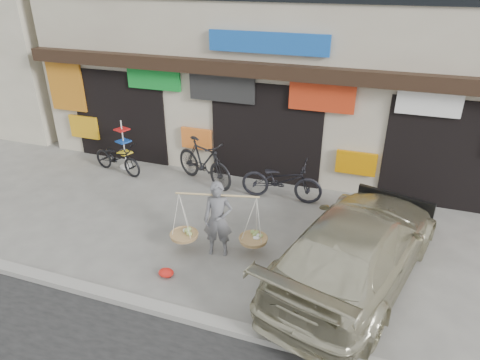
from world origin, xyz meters
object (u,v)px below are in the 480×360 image
(suv, at_px, (357,246))
(display_rack, at_px, (124,149))
(bike_2, at_px, (282,180))
(street_vendor, at_px, (218,222))
(bike_1, at_px, (204,162))
(bike_0, at_px, (117,158))

(suv, bearing_deg, display_rack, -7.44)
(bike_2, xyz_separation_m, suv, (2.07, -2.54, 0.18))
(street_vendor, distance_m, suv, 2.71)
(suv, bearing_deg, bike_1, -16.99)
(bike_1, bearing_deg, suv, -97.68)
(bike_0, xyz_separation_m, bike_1, (2.60, 0.20, 0.18))
(street_vendor, height_order, bike_2, street_vendor)
(bike_0, relative_size, bike_2, 0.84)
(bike_1, distance_m, display_rack, 2.62)
(street_vendor, bearing_deg, bike_1, 105.51)
(bike_2, distance_m, display_rack, 4.84)
(street_vendor, bearing_deg, bike_2, 63.18)
(street_vendor, height_order, bike_1, street_vendor)
(bike_0, bearing_deg, bike_1, -72.93)
(bike_0, xyz_separation_m, suv, (6.89, -2.55, 0.27))
(bike_1, bearing_deg, display_rack, 110.62)
(bike_2, relative_size, display_rack, 1.42)
(bike_0, height_order, bike_2, bike_2)
(bike_0, bearing_deg, bike_2, -77.29)
(street_vendor, xyz_separation_m, suv, (2.71, 0.11, -0.02))
(suv, bearing_deg, bike_2, -35.15)
(bike_0, xyz_separation_m, bike_2, (4.81, -0.01, 0.08))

